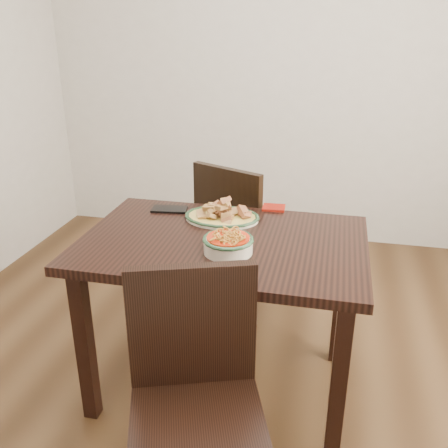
% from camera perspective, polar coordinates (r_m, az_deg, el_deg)
% --- Properties ---
extents(floor, '(3.50, 3.50, 0.00)m').
position_cam_1_polar(floor, '(2.53, 0.72, -16.74)').
color(floor, '#362211').
rests_on(floor, ground).
extents(wall_back, '(3.50, 0.10, 2.60)m').
position_cam_1_polar(wall_back, '(3.70, 6.86, 17.73)').
color(wall_back, beige).
rests_on(wall_back, ground).
extents(dining_table, '(1.17, 0.78, 0.75)m').
position_cam_1_polar(dining_table, '(2.11, -0.12, -4.25)').
color(dining_table, black).
rests_on(dining_table, ground).
extents(chair_far, '(0.56, 0.56, 0.89)m').
position_cam_1_polar(chair_far, '(2.77, 1.65, -0.88)').
color(chair_far, black).
rests_on(chair_far, ground).
extents(chair_near, '(0.54, 0.54, 0.89)m').
position_cam_1_polar(chair_near, '(1.69, -3.29, -18.37)').
color(chair_near, black).
rests_on(chair_near, ground).
extents(fish_plate, '(0.33, 0.26, 0.11)m').
position_cam_1_polar(fish_plate, '(2.26, -0.24, 1.57)').
color(fish_plate, beige).
rests_on(fish_plate, dining_table).
extents(noodle_bowl, '(0.20, 0.20, 0.08)m').
position_cam_1_polar(noodle_bowl, '(1.94, 0.48, -2.10)').
color(noodle_bowl, beige).
rests_on(noodle_bowl, dining_table).
extents(smartphone, '(0.18, 0.11, 0.01)m').
position_cam_1_polar(smartphone, '(2.39, -6.25, 1.69)').
color(smartphone, black).
rests_on(smartphone, dining_table).
extents(napkin, '(0.11, 0.09, 0.01)m').
position_cam_1_polar(napkin, '(2.41, 5.71, 1.87)').
color(napkin, maroon).
rests_on(napkin, dining_table).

